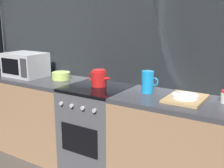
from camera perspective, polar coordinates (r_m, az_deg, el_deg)
back_wall at (r=2.95m, az=0.48°, el=6.41°), size 3.60×0.05×2.40m
counter_left at (r=3.45m, az=-15.38°, el=-5.85°), size 1.20×0.60×0.90m
stove_unit at (r=2.88m, az=-2.98°, el=-9.28°), size 0.60×0.63×0.90m
counter_right at (r=2.52m, az=14.51°, el=-13.22°), size 1.20×0.60×0.90m
microwave at (r=3.37m, az=-17.40°, el=3.85°), size 0.46×0.35×0.27m
kettle at (r=2.75m, az=-2.72°, el=1.23°), size 0.28×0.15×0.17m
mixing_bowl at (r=3.11m, az=-10.45°, el=1.70°), size 0.20×0.20×0.08m
pitcher at (r=2.52m, az=7.35°, el=0.44°), size 0.16×0.11×0.20m
dish_pile at (r=2.38m, az=14.87°, el=-2.73°), size 0.30×0.40×0.06m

